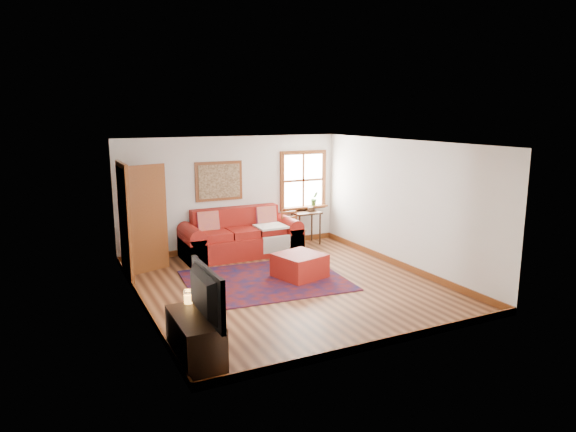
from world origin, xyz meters
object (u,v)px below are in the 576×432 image
red_leather_sofa (241,239)px  ladder_back_chair (292,228)px  side_table (306,217)px  media_cabinet (195,339)px  red_ottoman (300,266)px

red_leather_sofa → ladder_back_chair: red_leather_sofa is taller
side_table → media_cabinet: size_ratio=0.71×
side_table → ladder_back_chair: size_ratio=0.82×
media_cabinet → side_table: bearing=48.9°
red_leather_sofa → ladder_back_chair: 1.18m
ladder_back_chair → media_cabinet: 5.38m
red_leather_sofa → side_table: (1.69, 0.18, 0.31)m
red_ottoman → ladder_back_chair: (0.75, 1.82, 0.27)m
side_table → ladder_back_chair: bearing=-147.7°
red_leather_sofa → side_table: size_ratio=3.32×
red_leather_sofa → media_cabinet: (-2.24, -4.32, -0.03)m
red_ottoman → ladder_back_chair: ladder_back_chair is taller
side_table → media_cabinet: side_table is taller
red_leather_sofa → side_table: 1.72m
red_leather_sofa → ladder_back_chair: size_ratio=2.73×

